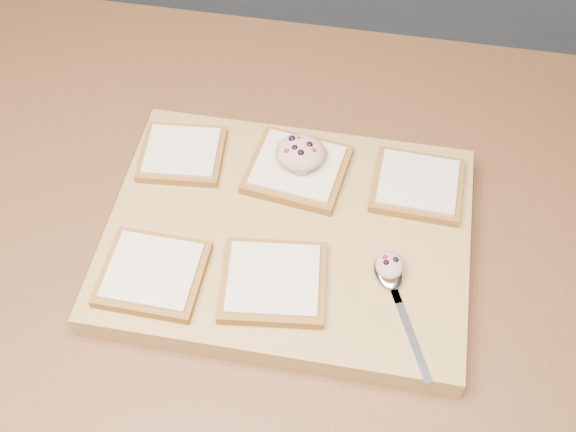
% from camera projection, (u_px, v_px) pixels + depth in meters
% --- Properties ---
extents(island_counter, '(2.00, 0.80, 0.90)m').
position_uv_depth(island_counter, '(291.00, 363.00, 1.32)').
color(island_counter, slate).
rests_on(island_counter, ground).
extents(cutting_board, '(0.45, 0.34, 0.04)m').
position_uv_depth(cutting_board, '(288.00, 237.00, 0.92)').
color(cutting_board, tan).
rests_on(cutting_board, island_counter).
extents(bread_far_left, '(0.12, 0.11, 0.02)m').
position_uv_depth(bread_far_left, '(182.00, 154.00, 0.97)').
color(bread_far_left, brown).
rests_on(bread_far_left, cutting_board).
extents(bread_far_center, '(0.14, 0.13, 0.02)m').
position_uv_depth(bread_far_center, '(297.00, 169.00, 0.95)').
color(bread_far_center, brown).
rests_on(bread_far_center, cutting_board).
extents(bread_far_right, '(0.12, 0.11, 0.02)m').
position_uv_depth(bread_far_right, '(418.00, 185.00, 0.94)').
color(bread_far_right, brown).
rests_on(bread_far_right, cutting_board).
extents(bread_near_left, '(0.12, 0.11, 0.02)m').
position_uv_depth(bread_near_left, '(153.00, 273.00, 0.86)').
color(bread_near_left, brown).
rests_on(bread_near_left, cutting_board).
extents(bread_near_center, '(0.14, 0.13, 0.02)m').
position_uv_depth(bread_near_center, '(273.00, 281.00, 0.85)').
color(bread_near_center, brown).
rests_on(bread_near_center, cutting_board).
extents(tuna_salad_dollop, '(0.07, 0.06, 0.03)m').
position_uv_depth(tuna_salad_dollop, '(300.00, 152.00, 0.94)').
color(tuna_salad_dollop, tan).
rests_on(tuna_salad_dollop, bread_far_center).
extents(spoon, '(0.09, 0.16, 0.01)m').
position_uv_depth(spoon, '(391.00, 281.00, 0.85)').
color(spoon, silver).
rests_on(spoon, cutting_board).
extents(spoon_salad, '(0.03, 0.04, 0.02)m').
position_uv_depth(spoon_salad, '(390.00, 265.00, 0.85)').
color(spoon_salad, tan).
rests_on(spoon_salad, spoon).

